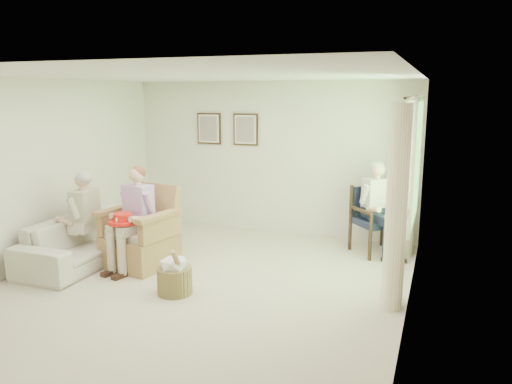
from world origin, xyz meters
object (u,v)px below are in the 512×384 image
Objects in this scene: sofa at (89,239)px; red_hat at (123,220)px; wood_armchair at (378,217)px; person_dark at (377,202)px; hatbox at (175,275)px; person_sofa at (80,213)px; wicker_armchair at (142,240)px; person_wicker at (134,211)px.

sofa is 5.92× the size of red_hat.
person_dark is at bearing -131.35° from wood_armchair.
person_dark is (0.00, -0.16, 0.27)m from wood_armchair.
red_hat is (-3.09, -1.99, -0.07)m from person_dark.
wood_armchair reaches higher than hatbox.
wood_armchair is at bearing -63.67° from sofa.
person_sofa is 0.78m from red_hat.
hatbox is at bearing -170.44° from wood_armchair.
wicker_armchair reaches higher than wood_armchair.
person_sofa is 2.08× the size of hatbox.
hatbox is (1.00, -0.41, -0.50)m from red_hat.
wicker_armchair is 1.81× the size of hatbox.
sofa is at bearing 159.78° from hatbox.
person_sofa is at bearing 164.09° from hatbox.
wood_armchair is 3.32m from hatbox.
person_sofa is at bearing 164.79° from person_dark.
wicker_armchair reaches higher than red_hat.
person_sofa reaches higher than wood_armchair.
red_hat is (-3.09, -2.15, 0.19)m from wood_armchair.
wood_armchair reaches higher than sofa.
person_sofa is 3.44× the size of red_hat.
red_hat is at bearing 173.54° from wood_armchair.
person_wicker reaches higher than wicker_armchair.
person_sofa is (-3.86, -2.06, 0.20)m from wood_armchair.
person_wicker is 3.69× the size of red_hat.
sofa is 0.91m from red_hat.
person_dark is 3.23m from hatbox.
wicker_armchair is 0.83m from sofa.
person_dark is at bearing 110.93° from person_sofa.
red_hat is at bearing 157.76° from hatbox.
person_dark is 4.30m from person_sofa.
sofa is 4.26m from person_dark.
wicker_armchair is at bearing 101.18° from person_wicker.
sofa is 0.96m from person_wicker.
wood_armchair is 0.31m from person_dark.
sofa is at bearing 174.80° from person_sofa.
wicker_armchair is 0.50× the size of sofa.
sofa is at bearing 162.50° from red_hat.
sofa is at bearing 164.99° from wood_armchair.
person_wicker is at bearing 147.50° from hatbox.
person_sofa is at bearing -161.77° from person_wicker.
person_wicker reaches higher than person_dark.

